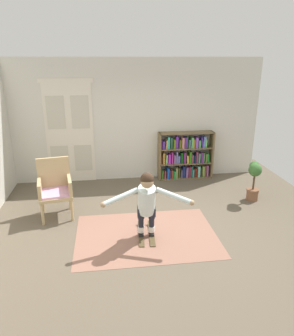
% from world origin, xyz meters
% --- Properties ---
extents(ground_plane, '(7.20, 7.20, 0.00)m').
position_xyz_m(ground_plane, '(0.00, 0.00, 0.00)').
color(ground_plane, brown).
extents(back_wall, '(6.00, 0.10, 2.90)m').
position_xyz_m(back_wall, '(0.00, 2.60, 1.45)').
color(back_wall, beige).
rests_on(back_wall, ground).
extents(double_door, '(1.22, 0.05, 2.45)m').
position_xyz_m(double_door, '(-1.61, 2.54, 1.23)').
color(double_door, silver).
rests_on(double_door, ground).
extents(rug, '(2.39, 1.70, 0.01)m').
position_xyz_m(rug, '(-0.16, -0.22, 0.00)').
color(rug, '#926554').
rests_on(rug, ground).
extents(bookshelf, '(1.36, 0.30, 1.17)m').
position_xyz_m(bookshelf, '(1.15, 2.39, 0.54)').
color(bookshelf, brown).
rests_on(bookshelf, ground).
extents(wicker_chair, '(0.69, 0.69, 1.10)m').
position_xyz_m(wicker_chair, '(-1.77, 0.77, 0.58)').
color(wicker_chair, tan).
rests_on(wicker_chair, ground).
extents(potted_plant, '(0.31, 0.37, 0.86)m').
position_xyz_m(potted_plant, '(2.24, 0.86, 0.54)').
color(potted_plant, brown).
rests_on(potted_plant, ground).
extents(skis_pair, '(0.33, 0.77, 0.07)m').
position_xyz_m(skis_pair, '(-0.16, -0.19, 0.02)').
color(skis_pair, '#4E3F27').
rests_on(skis_pair, rug).
extents(person_skier, '(1.43, 0.64, 1.16)m').
position_xyz_m(person_skier, '(-0.17, -0.36, 0.74)').
color(person_skier, white).
rests_on(person_skier, skis_pair).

